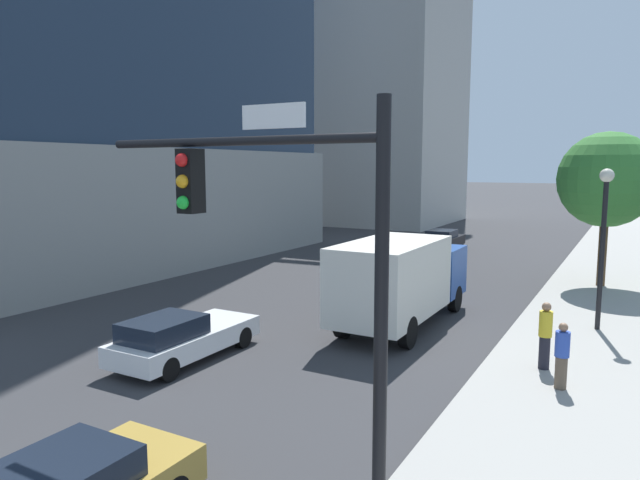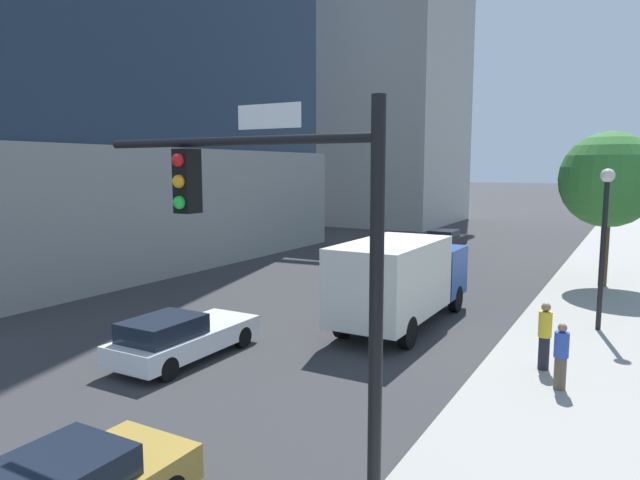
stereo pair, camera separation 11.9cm
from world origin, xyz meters
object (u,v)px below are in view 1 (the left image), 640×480
Objects in this scene: box_truck at (401,277)px; street_lamp at (604,224)px; car_black at (442,240)px; pedestrian_blue_shirt at (562,355)px; street_tree at (607,180)px; traffic_light_pole at (286,235)px; car_white at (181,337)px; construction_building at (371,74)px; pedestrian_yellow_shirt at (545,335)px.

street_lamp is at bearing 21.15° from box_truck.
box_truck is at bearing -77.17° from car_black.
street_tree is at bearing 89.48° from pedestrian_blue_shirt.
street_tree is at bearing 80.93° from traffic_light_pole.
box_truck reaches higher than car_white.
pedestrian_blue_shirt reaches higher than car_white.
construction_building is 6.33× the size of street_lamp.
street_tree reaches higher than car_black.
pedestrian_blue_shirt reaches higher than car_black.
street_lamp is at bearing 85.71° from pedestrian_blue_shirt.
pedestrian_yellow_shirt is at bearing -59.60° from construction_building.
car_white is at bearing -122.94° from box_truck.
construction_building is at bearing 115.83° from box_truck.
construction_building reaches higher than traffic_light_pole.
construction_building is at bearing 127.40° from car_black.
street_lamp is 13.61m from car_white.
traffic_light_pole is 0.92× the size of street_tree.
street_lamp is at bearing 78.23° from pedestrian_yellow_shirt.
car_black is 0.95× the size of car_white.
traffic_light_pole is at bearing -77.88° from box_truck.
construction_building is 18.53× the size of pedestrian_yellow_shirt.
construction_building is at bearing 112.77° from traffic_light_pole.
car_white is 9.99m from pedestrian_blue_shirt.
construction_building is 4.86× the size of street_tree.
car_black is at bearing 102.56° from traffic_light_pole.
construction_building reaches higher than street_lamp.
construction_building is at bearing 125.19° from street_lamp.
traffic_light_pole is 0.85× the size of box_truck.
street_lamp reaches higher than car_white.
construction_building is at bearing 107.15° from car_white.
box_truck is (-5.66, -10.03, -3.16)m from street_tree.
box_truck is at bearing 57.06° from car_white.
street_lamp is 18.89m from car_black.
pedestrian_yellow_shirt is (4.99, -2.47, -0.64)m from box_truck.
car_black is at bearing 122.74° from street_lamp.
pedestrian_blue_shirt is (9.64, 2.62, 0.29)m from car_white.
street_tree reaches higher than pedestrian_blue_shirt.
street_lamp is 6.60m from pedestrian_blue_shirt.
street_lamp is 2.93× the size of pedestrian_yellow_shirt.
street_lamp is 6.70m from box_truck.
box_truck is 4.54× the size of pedestrian_blue_shirt.
pedestrian_yellow_shirt is (-1.00, -4.79, -2.56)m from street_lamp.
construction_building is 4.51× the size of box_truck.
street_tree is at bearing 86.93° from pedestrian_yellow_shirt.
pedestrian_blue_shirt is (0.55, -1.24, -0.10)m from pedestrian_yellow_shirt.
street_tree is 1.48× the size of car_white.
box_truck is (-2.33, 10.84, -2.72)m from traffic_light_pole.
traffic_light_pole is at bearing -107.64° from pedestrian_yellow_shirt.
car_black is 22.41m from pedestrian_yellow_shirt.
traffic_light_pole reaches higher than box_truck.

